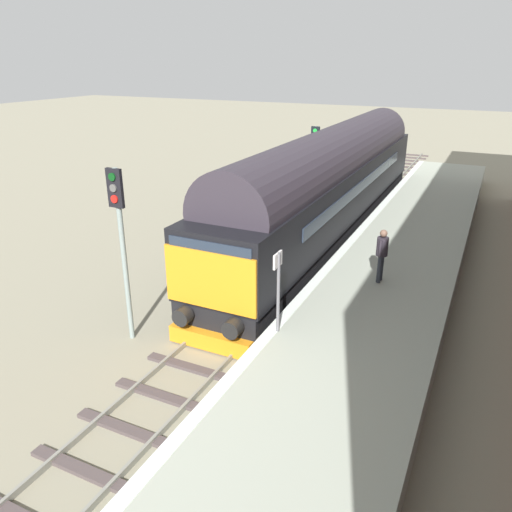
# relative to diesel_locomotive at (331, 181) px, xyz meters

# --- Properties ---
(ground_plane) EXTENTS (140.00, 140.00, 0.00)m
(ground_plane) POSITION_rel_diesel_locomotive_xyz_m (-0.00, -7.95, -2.49)
(ground_plane) COLOR gray
(ground_plane) RESTS_ON ground
(track_main) EXTENTS (2.50, 60.00, 0.15)m
(track_main) POSITION_rel_diesel_locomotive_xyz_m (-0.00, -7.95, -2.44)
(track_main) COLOR gray
(track_main) RESTS_ON ground
(station_platform) EXTENTS (4.00, 44.00, 1.01)m
(station_platform) POSITION_rel_diesel_locomotive_xyz_m (3.60, -7.95, -1.99)
(station_platform) COLOR #9EA695
(station_platform) RESTS_ON ground
(diesel_locomotive) EXTENTS (2.74, 20.42, 4.68)m
(diesel_locomotive) POSITION_rel_diesel_locomotive_xyz_m (0.00, 0.00, 0.00)
(diesel_locomotive) COLOR black
(diesel_locomotive) RESTS_ON ground
(signal_post_mid) EXTENTS (0.44, 0.22, 4.80)m
(signal_post_mid) POSITION_rel_diesel_locomotive_xyz_m (-2.32, -10.49, 0.58)
(signal_post_mid) COLOR gray
(signal_post_mid) RESTS_ON ground
(signal_post_far) EXTENTS (0.44, 0.22, 4.08)m
(signal_post_far) POSITION_rel_diesel_locomotive_xyz_m (-2.32, 4.52, 0.18)
(signal_post_far) COLOR gray
(signal_post_far) RESTS_ON ground
(platform_number_sign) EXTENTS (0.10, 0.44, 2.08)m
(platform_number_sign) POSITION_rel_diesel_locomotive_xyz_m (1.88, -9.96, -0.11)
(platform_number_sign) COLOR slate
(platform_number_sign) RESTS_ON station_platform
(waiting_passenger) EXTENTS (0.36, 0.51, 1.64)m
(waiting_passenger) POSITION_rel_diesel_locomotive_xyz_m (3.49, -5.91, -0.50)
(waiting_passenger) COLOR #30343E
(waiting_passenger) RESTS_ON station_platform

